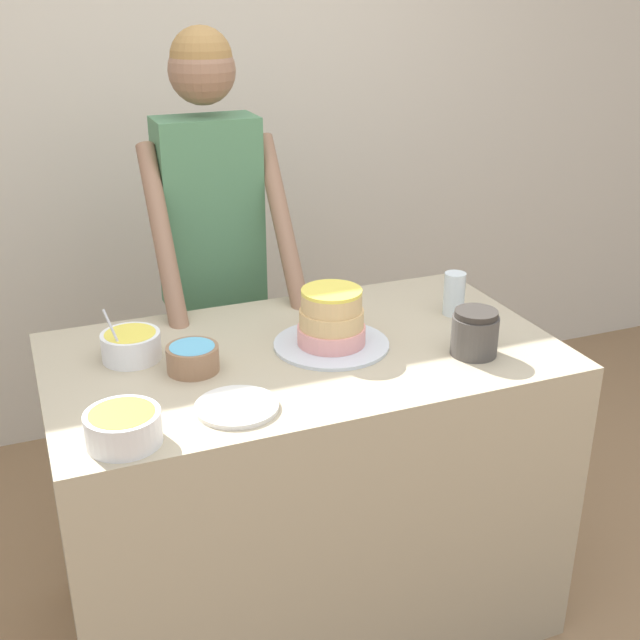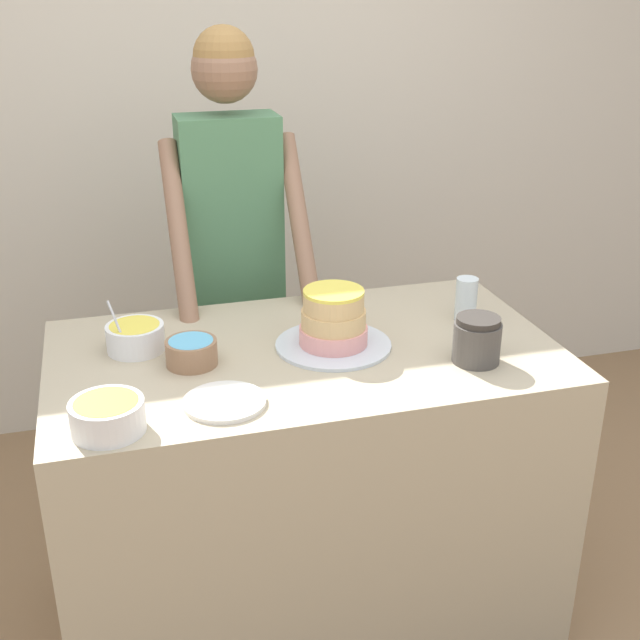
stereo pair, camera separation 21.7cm
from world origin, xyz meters
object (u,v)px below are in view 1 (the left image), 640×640
stoneware_jar (475,333)px  person_baker (211,231)px  drinking_glass (454,294)px  frosting_bowl_yellow (131,345)px  ceramic_plate (237,407)px  frosting_bowl_orange (123,426)px  frosting_bowl_blue (193,357)px  cake (331,323)px

stoneware_jar → person_baker: bearing=121.9°
drinking_glass → stoneware_jar: bearing=-109.4°
frosting_bowl_yellow → ceramic_plate: (0.19, -0.37, -0.04)m
person_baker → drinking_glass: bearing=-42.4°
person_baker → frosting_bowl_orange: size_ratio=10.28×
person_baker → ceramic_plate: size_ratio=8.59×
frosting_bowl_orange → drinking_glass: size_ratio=1.27×
frosting_bowl_blue → person_baker: bearing=70.5°
drinking_glass → stoneware_jar: drinking_glass is taller
ceramic_plate → stoneware_jar: 0.70m
cake → frosting_bowl_yellow: cake is taller
person_baker → frosting_bowl_blue: 0.69m
frosting_bowl_blue → drinking_glass: bearing=5.5°
ceramic_plate → stoneware_jar: size_ratio=1.58×
frosting_bowl_orange → ceramic_plate: bearing=11.0°
frosting_bowl_orange → cake: bearing=25.7°
stoneware_jar → drinking_glass: bearing=70.6°
cake → frosting_bowl_orange: cake is taller
cake → frosting_bowl_orange: (-0.63, -0.30, -0.03)m
frosting_bowl_yellow → ceramic_plate: 0.42m
frosting_bowl_yellow → stoneware_jar: frosting_bowl_yellow is taller
frosting_bowl_yellow → ceramic_plate: size_ratio=0.79×
cake → ceramic_plate: cake is taller
drinking_glass → frosting_bowl_blue: bearing=-174.5°
frosting_bowl_blue → drinking_glass: (0.84, 0.08, 0.03)m
frosting_bowl_yellow → frosting_bowl_orange: bearing=-101.9°
cake → stoneware_jar: (0.34, -0.19, -0.01)m
drinking_glass → stoneware_jar: 0.29m
person_baker → frosting_bowl_yellow: bearing=-125.7°
person_baker → frosting_bowl_orange: 1.05m
cake → ceramic_plate: 0.43m
frosting_bowl_yellow → frosting_bowl_blue: size_ratio=1.17×
frosting_bowl_orange → stoneware_jar: bearing=6.3°
frosting_bowl_blue → frosting_bowl_orange: (-0.23, -0.30, 0.00)m
cake → frosting_bowl_blue: 0.40m
drinking_glass → ceramic_plate: 0.85m
frosting_bowl_orange → stoneware_jar: size_ratio=1.32×
frosting_bowl_yellow → ceramic_plate: frosting_bowl_yellow is taller
frosting_bowl_blue → ceramic_plate: size_ratio=0.68×
frosting_bowl_yellow → stoneware_jar: bearing=-20.0°
frosting_bowl_yellow → drinking_glass: size_ratio=1.21×
cake → frosting_bowl_blue: size_ratio=2.36×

